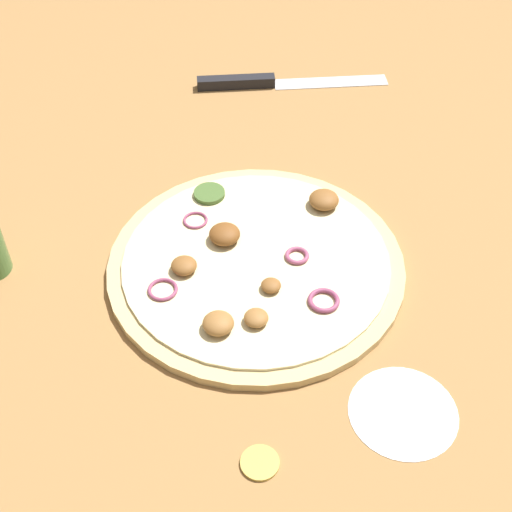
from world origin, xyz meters
TOP-DOWN VIEW (x-y plane):
  - ground_plane at (0.00, 0.00)m, footprint 3.00×3.00m
  - pizza at (-0.00, 0.00)m, footprint 0.37×0.37m
  - knife at (0.32, 0.28)m, footprint 0.25×0.24m
  - loose_cap at (-0.20, -0.18)m, footprint 0.04×0.04m
  - flour_patch at (-0.05, -0.25)m, footprint 0.12×0.12m

SIDE VIEW (x-z plane):
  - ground_plane at x=0.00m, z-range 0.00..0.00m
  - flour_patch at x=-0.05m, z-range 0.00..0.00m
  - loose_cap at x=-0.20m, z-range 0.00..0.01m
  - knife at x=0.32m, z-range 0.00..0.02m
  - pizza at x=0.00m, z-range -0.01..0.03m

